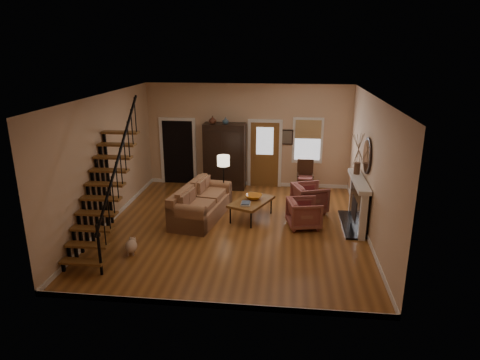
# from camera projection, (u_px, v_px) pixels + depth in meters

# --- Properties ---
(room) EXTENTS (7.00, 7.33, 3.30)m
(room) POSITION_uv_depth(u_px,v_px,m) (227.00, 153.00, 12.10)
(room) COLOR #975826
(room) RESTS_ON ground
(staircase) EXTENTS (0.94, 2.80, 3.20)m
(staircase) POSITION_uv_depth(u_px,v_px,m) (102.00, 179.00, 9.42)
(staircase) COLOR brown
(staircase) RESTS_ON ground
(fireplace) EXTENTS (0.33, 1.95, 2.30)m
(fireplace) POSITION_uv_depth(u_px,v_px,m) (360.00, 198.00, 10.76)
(fireplace) COLOR black
(fireplace) RESTS_ON ground
(armoire) EXTENTS (1.30, 0.60, 2.10)m
(armoire) POSITION_uv_depth(u_px,v_px,m) (225.00, 156.00, 13.58)
(armoire) COLOR black
(armoire) RESTS_ON ground
(vase_a) EXTENTS (0.24, 0.24, 0.25)m
(vase_a) POSITION_uv_depth(u_px,v_px,m) (213.00, 120.00, 13.17)
(vase_a) COLOR #4C2619
(vase_a) RESTS_ON armoire
(vase_b) EXTENTS (0.20, 0.20, 0.21)m
(vase_b) POSITION_uv_depth(u_px,v_px,m) (225.00, 121.00, 13.13)
(vase_b) COLOR #334C60
(vase_b) RESTS_ON armoire
(sofa) EXTENTS (1.36, 2.43, 0.86)m
(sofa) POSITION_uv_depth(u_px,v_px,m) (201.00, 203.00, 11.34)
(sofa) COLOR #986745
(sofa) RESTS_ON ground
(coffee_table) EXTENTS (1.23, 1.51, 0.50)m
(coffee_table) POSITION_uv_depth(u_px,v_px,m) (251.00, 209.00, 11.36)
(coffee_table) COLOR brown
(coffee_table) RESTS_ON ground
(bowl) EXTENTS (0.45, 0.45, 0.11)m
(bowl) POSITION_uv_depth(u_px,v_px,m) (254.00, 197.00, 11.40)
(bowl) COLOR #C66F17
(bowl) RESTS_ON coffee_table
(books) EXTENTS (0.24, 0.33, 0.06)m
(books) POSITION_uv_depth(u_px,v_px,m) (246.00, 203.00, 11.00)
(books) COLOR beige
(books) RESTS_ON coffee_table
(armchair_left) EXTENTS (0.95, 0.93, 0.73)m
(armchair_left) POSITION_uv_depth(u_px,v_px,m) (304.00, 213.00, 10.79)
(armchair_left) COLOR maroon
(armchair_left) RESTS_ON ground
(armchair_right) EXTENTS (1.09, 1.08, 0.78)m
(armchair_right) POSITION_uv_depth(u_px,v_px,m) (310.00, 198.00, 11.80)
(armchair_right) COLOR maroon
(armchair_right) RESTS_ON ground
(floor_lamp) EXTENTS (0.45, 0.45, 1.51)m
(floor_lamp) POSITION_uv_depth(u_px,v_px,m) (224.00, 182.00, 12.04)
(floor_lamp) COLOR black
(floor_lamp) RESTS_ON ground
(side_chair) EXTENTS (0.54, 0.54, 1.02)m
(side_chair) POSITION_uv_depth(u_px,v_px,m) (305.00, 177.00, 13.28)
(side_chair) COLOR #3C2313
(side_chair) RESTS_ON ground
(dog) EXTENTS (0.35, 0.49, 0.33)m
(dog) POSITION_uv_depth(u_px,v_px,m) (131.00, 247.00, 9.44)
(dog) COLOR beige
(dog) RESTS_ON ground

